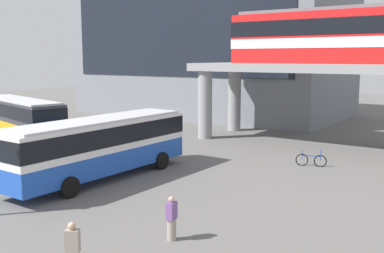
{
  "coord_description": "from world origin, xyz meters",
  "views": [
    {
      "loc": [
        17.64,
        -13.31,
        6.35
      ],
      "look_at": [
        2.29,
        9.02,
        2.2
      ],
      "focal_mm": 42.21,
      "sensor_mm": 36.0,
      "label": 1
    }
  ],
  "objects": [
    {
      "name": "ground_plane",
      "position": [
        0.0,
        10.0,
        0.0
      ],
      "size": [
        120.0,
        120.0,
        0.0
      ],
      "primitive_type": "plane",
      "color": "#605E5B"
    },
    {
      "name": "station_building",
      "position": [
        -9.79,
        30.8,
        8.35
      ],
      "size": [
        28.75,
        15.48,
        16.69
      ],
      "color": "slate",
      "rests_on": "ground_plane"
    },
    {
      "name": "bus_main",
      "position": [
        0.58,
        3.02,
        1.99
      ],
      "size": [
        2.92,
        11.08,
        3.22
      ],
      "color": "#1E4CB2",
      "rests_on": "ground_plane"
    },
    {
      "name": "bus_secondary",
      "position": [
        -12.79,
        7.51,
        1.99
      ],
      "size": [
        11.33,
        5.04,
        3.22
      ],
      "color": "orange",
      "rests_on": "ground_plane"
    },
    {
      "name": "bicycle_blue",
      "position": [
        8.72,
        12.07,
        0.36
      ],
      "size": [
        1.73,
        0.56,
        1.04
      ],
      "color": "black",
      "rests_on": "ground_plane"
    },
    {
      "name": "pedestrian_by_bike_rack",
      "position": [
        8.51,
        -1.29,
        0.74
      ],
      "size": [
        0.32,
        0.43,
        1.59
      ],
      "color": "gray",
      "rests_on": "ground_plane"
    },
    {
      "name": "pedestrian_waiting_near_stop",
      "position": [
        7.9,
        -5.17,
        0.82
      ],
      "size": [
        0.48,
        0.43,
        1.73
      ],
      "color": "gray",
      "rests_on": "ground_plane"
    }
  ]
}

